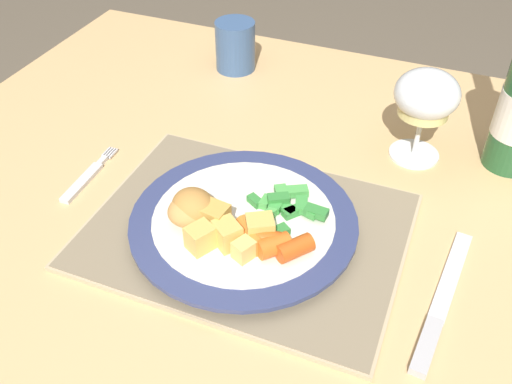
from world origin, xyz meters
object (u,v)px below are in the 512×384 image
at_px(dining_table, 283,262).
at_px(drinking_cup, 235,45).
at_px(dinner_plate, 244,223).
at_px(wine_glass, 426,98).
at_px(fork, 86,178).
at_px(table_knife, 439,309).

xyz_separation_m(dining_table, drinking_cup, (-0.20, 0.31, 0.14)).
height_order(dinner_plate, drinking_cup, drinking_cup).
distance_m(wine_glass, drinking_cup, 0.37).
xyz_separation_m(fork, table_knife, (0.47, -0.05, 0.00)).
bearing_deg(table_knife, wine_glass, 105.38).
bearing_deg(table_knife, dinner_plate, 172.62).
distance_m(dining_table, fork, 0.29).
relative_size(dining_table, drinking_cup, 13.04).
height_order(table_knife, drinking_cup, drinking_cup).
relative_size(table_knife, wine_glass, 1.62).
relative_size(dining_table, fork, 8.96).
distance_m(dinner_plate, wine_glass, 0.29).
distance_m(dining_table, wine_glass, 0.29).
height_order(dining_table, wine_glass, wine_glass).
height_order(dining_table, table_knife, table_knife).
height_order(fork, table_knife, table_knife).
xyz_separation_m(dining_table, fork, (-0.27, -0.04, 0.10)).
distance_m(fork, table_knife, 0.47).
bearing_deg(dining_table, table_knife, -24.25).
bearing_deg(drinking_cup, dining_table, -57.00).
xyz_separation_m(dinner_plate, fork, (-0.24, 0.02, -0.01)).
xyz_separation_m(table_knife, wine_glass, (-0.07, 0.27, 0.09)).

